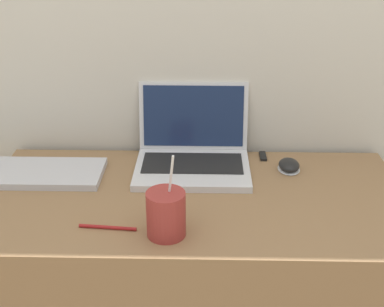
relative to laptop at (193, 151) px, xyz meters
name	(u,v)px	position (x,y,z in m)	size (l,w,h in m)	color
desk	(194,300)	(0.01, -0.19, -0.42)	(1.18, 0.58, 0.73)	#936D47
laptop	(193,151)	(0.00, 0.00, 0.00)	(0.34, 0.30, 0.23)	silver
drink_cup	(166,213)	(-0.06, -0.38, 0.01)	(0.09, 0.09, 0.22)	#9E332D
computer_mouse	(289,166)	(0.29, -0.03, -0.03)	(0.07, 0.09, 0.03)	white
external_keyboard	(26,173)	(-0.49, -0.08, -0.04)	(0.45, 0.18, 0.02)	silver
usb_stick	(263,156)	(0.22, 0.06, -0.04)	(0.02, 0.06, 0.01)	black
pen	(108,227)	(-0.20, -0.36, -0.04)	(0.15, 0.02, 0.01)	#A51E1E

